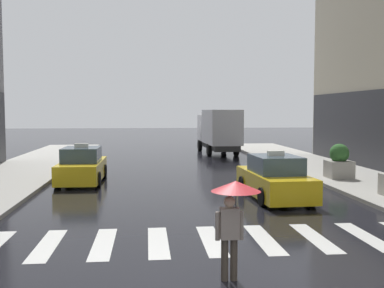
# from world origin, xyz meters

# --- Properties ---
(ground_plane) EXTENTS (160.00, 160.00, 0.00)m
(ground_plane) POSITION_xyz_m (0.00, 0.00, 0.00)
(ground_plane) COLOR black
(crosswalk_markings) EXTENTS (11.30, 2.80, 0.01)m
(crosswalk_markings) POSITION_xyz_m (-0.00, 3.00, 0.00)
(crosswalk_markings) COLOR silver
(crosswalk_markings) RESTS_ON ground
(taxi_lead) EXTENTS (2.09, 4.61, 1.80)m
(taxi_lead) POSITION_xyz_m (3.13, 8.32, 0.72)
(taxi_lead) COLOR yellow
(taxi_lead) RESTS_ON ground
(taxi_second) EXTENTS (1.96, 4.55, 1.80)m
(taxi_second) POSITION_xyz_m (-4.57, 12.96, 0.72)
(taxi_second) COLOR yellow
(taxi_second) RESTS_ON ground
(box_truck) EXTENTS (2.48, 7.61, 3.35)m
(box_truck) POSITION_xyz_m (3.82, 26.14, 1.85)
(box_truck) COLOR #2D2D2D
(box_truck) RESTS_ON ground
(pedestrian_with_umbrella) EXTENTS (0.96, 0.96, 1.94)m
(pedestrian_with_umbrella) POSITION_xyz_m (0.03, 0.25, 1.52)
(pedestrian_with_umbrella) COLOR #473D33
(pedestrian_with_umbrella) RESTS_ON ground
(planter_mid_block) EXTENTS (1.10, 1.10, 1.60)m
(planter_mid_block) POSITION_xyz_m (7.32, 12.23, 0.87)
(planter_mid_block) COLOR #A8A399
(planter_mid_block) RESTS_ON curb_right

